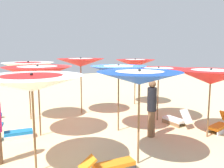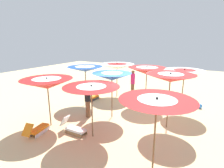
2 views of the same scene
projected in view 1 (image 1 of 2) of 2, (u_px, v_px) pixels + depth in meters
name	position (u px, v px, depth m)	size (l,w,h in m)	color
ground	(107.00, 128.00, 8.52)	(35.91, 35.91, 0.04)	beige
beach_umbrella_0	(211.00, 77.00, 7.36)	(2.20, 2.20, 2.25)	brown
beach_umbrella_1	(159.00, 72.00, 9.19)	(2.18, 2.18, 2.17)	brown
beach_umbrella_2	(135.00, 63.00, 11.92)	(2.00, 2.00, 2.38)	brown
beach_umbrella_3	(139.00, 78.00, 5.57)	(2.05, 2.05, 2.37)	brown
beach_umbrella_4	(119.00, 71.00, 7.95)	(1.90, 1.90, 2.34)	brown
beach_umbrella_5	(81.00, 62.00, 10.08)	(2.03, 2.03, 2.50)	brown
beach_umbrella_6	(32.00, 83.00, 5.19)	(2.30, 2.30, 2.32)	brown
beach_umbrella_7	(38.00, 73.00, 7.47)	(2.16, 2.16, 2.35)	brown
beach_umbrella_8	(28.00, 67.00, 9.26)	(1.99, 1.99, 2.38)	brown
lounger_0	(176.00, 119.00, 8.81)	(1.20, 0.40, 0.69)	olive
lounger_1	(15.00, 132.00, 7.47)	(0.53, 1.32, 0.55)	silver
lounger_2	(220.00, 125.00, 8.15)	(0.59, 1.25, 0.65)	silver
lounger_3	(111.00, 165.00, 5.38)	(0.44, 1.34, 0.50)	#333338
beachgoer_0	(152.00, 107.00, 7.54)	(0.30, 0.30, 1.86)	brown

